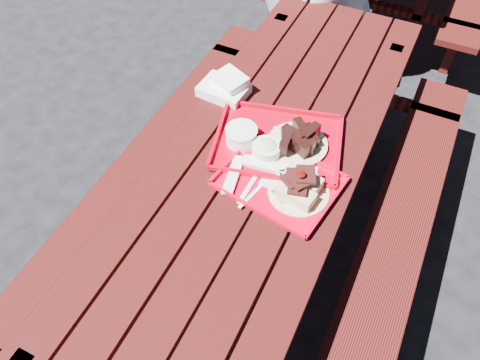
{
  "coord_description": "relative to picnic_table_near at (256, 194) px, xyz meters",
  "views": [
    {
      "loc": [
        0.44,
        -1.07,
        2.1
      ],
      "look_at": [
        0.0,
        -0.15,
        0.82
      ],
      "focal_mm": 35.0,
      "sensor_mm": 36.0,
      "label": 1
    }
  ],
  "objects": [
    {
      "name": "far_tray",
      "position": [
        0.03,
        0.11,
        0.21
      ],
      "size": [
        0.56,
        0.48,
        0.08
      ],
      "color": "#B10016",
      "rests_on": "picnic_table_near"
    },
    {
      "name": "picnic_table_near",
      "position": [
        0.0,
        0.0,
        0.0
      ],
      "size": [
        1.41,
        2.4,
        0.75
      ],
      "color": "#47100D",
      "rests_on": "ground"
    },
    {
      "name": "near_tray",
      "position": [
        0.11,
        -0.03,
        0.22
      ],
      "size": [
        0.46,
        0.39,
        0.13
      ],
      "color": "red",
      "rests_on": "picnic_table_near"
    },
    {
      "name": "white_cloth",
      "position": [
        -0.29,
        0.31,
        0.22
      ],
      "size": [
        0.21,
        0.18,
        0.08
      ],
      "color": "white",
      "rests_on": "picnic_table_near"
    },
    {
      "name": "ground",
      "position": [
        0.0,
        0.0,
        -0.56
      ],
      "size": [
        60.0,
        60.0,
        0.0
      ],
      "primitive_type": "plane",
      "color": "black",
      "rests_on": "ground"
    }
  ]
}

